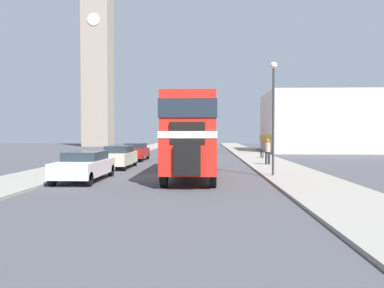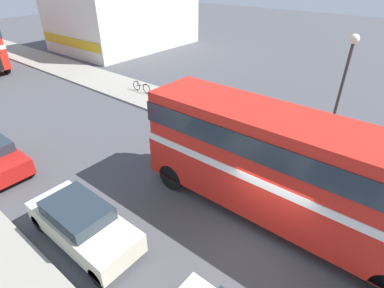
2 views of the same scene
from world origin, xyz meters
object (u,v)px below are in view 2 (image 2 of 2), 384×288
(car_parked_mid, at_px, (82,223))
(street_lamp, at_px, (341,87))
(bicycle_on_pavement, at_px, (141,87))
(double_decker_bus, at_px, (279,162))
(pedestrian_walking, at_px, (212,104))

(car_parked_mid, xyz_separation_m, street_lamp, (9.21, -4.83, 3.19))
(car_parked_mid, distance_m, bicycle_on_pavement, 13.71)
(double_decker_bus, bearing_deg, street_lamp, -5.95)
(bicycle_on_pavement, distance_m, street_lamp, 14.00)
(car_parked_mid, bearing_deg, double_decker_bus, -41.37)
(pedestrian_walking, relative_size, street_lamp, 0.30)
(car_parked_mid, height_order, bicycle_on_pavement, car_parked_mid)
(car_parked_mid, height_order, pedestrian_walking, pedestrian_walking)
(bicycle_on_pavement, bearing_deg, street_lamp, -95.99)
(double_decker_bus, height_order, pedestrian_walking, double_decker_bus)
(car_parked_mid, bearing_deg, bicycle_on_pavement, 39.17)
(double_decker_bus, xyz_separation_m, street_lamp, (4.23, -0.44, 1.50))
(pedestrian_walking, distance_m, bicycle_on_pavement, 6.79)
(double_decker_bus, relative_size, car_parked_mid, 2.37)
(double_decker_bus, height_order, bicycle_on_pavement, double_decker_bus)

